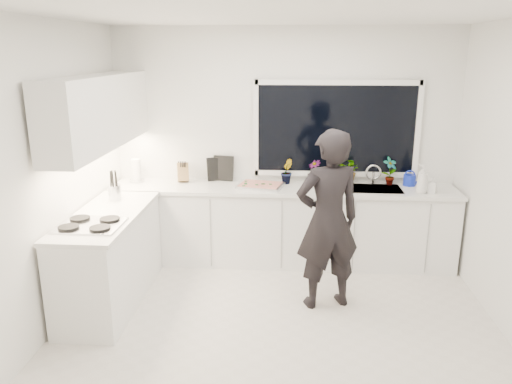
{
  "coord_description": "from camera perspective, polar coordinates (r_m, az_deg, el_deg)",
  "views": [
    {
      "loc": [
        0.1,
        -4.08,
        2.43
      ],
      "look_at": [
        -0.23,
        0.4,
        1.15
      ],
      "focal_mm": 35.0,
      "sensor_mm": 36.0,
      "label": 1
    }
  ],
  "objects": [
    {
      "name": "floor",
      "position": [
        4.75,
        2.52,
        -15.0
      ],
      "size": [
        4.0,
        3.5,
        0.02
      ],
      "primitive_type": "cube",
      "color": "beige",
      "rests_on": "ground"
    },
    {
      "name": "wall_back",
      "position": [
        5.94,
        3.2,
        5.4
      ],
      "size": [
        4.0,
        0.02,
        2.7
      ],
      "primitive_type": "cube",
      "color": "white",
      "rests_on": "ground"
    },
    {
      "name": "wall_left",
      "position": [
        4.71,
        -22.5,
        1.44
      ],
      "size": [
        0.02,
        3.5,
        2.7
      ],
      "primitive_type": "cube",
      "color": "white",
      "rests_on": "ground"
    },
    {
      "name": "ceiling",
      "position": [
        4.09,
        3.01,
        19.83
      ],
      "size": [
        4.0,
        3.5,
        0.02
      ],
      "primitive_type": "cube",
      "color": "white",
      "rests_on": "wall_back"
    },
    {
      "name": "window",
      "position": [
        5.89,
        9.11,
        7.12
      ],
      "size": [
        1.8,
        0.02,
        1.0
      ],
      "primitive_type": "cube",
      "color": "black",
      "rests_on": "wall_back"
    },
    {
      "name": "base_cabinets_back",
      "position": [
        5.87,
        3.0,
        -3.91
      ],
      "size": [
        3.92,
        0.58,
        0.88
      ],
      "primitive_type": "cube",
      "color": "white",
      "rests_on": "floor"
    },
    {
      "name": "base_cabinets_left",
      "position": [
        5.16,
        -16.32,
        -7.43
      ],
      "size": [
        0.58,
        1.6,
        0.88
      ],
      "primitive_type": "cube",
      "color": "white",
      "rests_on": "floor"
    },
    {
      "name": "countertop_back",
      "position": [
        5.72,
        3.07,
        0.39
      ],
      "size": [
        3.94,
        0.62,
        0.04
      ],
      "primitive_type": "cube",
      "color": "silver",
      "rests_on": "base_cabinets_back"
    },
    {
      "name": "countertop_left",
      "position": [
        5.0,
        -16.72,
        -2.58
      ],
      "size": [
        0.62,
        1.6,
        0.04
      ],
      "primitive_type": "cube",
      "color": "silver",
      "rests_on": "base_cabinets_left"
    },
    {
      "name": "upper_cabinets",
      "position": [
        5.17,
        -17.47,
        8.75
      ],
      "size": [
        0.34,
        2.1,
        0.7
      ],
      "primitive_type": "cube",
      "color": "white",
      "rests_on": "wall_left"
    },
    {
      "name": "sink",
      "position": [
        5.82,
        13.46,
        -0.08
      ],
      "size": [
        0.58,
        0.42,
        0.14
      ],
      "primitive_type": "cube",
      "color": "silver",
      "rests_on": "countertop_back"
    },
    {
      "name": "faucet",
      "position": [
        5.97,
        13.26,
        1.92
      ],
      "size": [
        0.03,
        0.03,
        0.22
      ],
      "primitive_type": "cylinder",
      "color": "silver",
      "rests_on": "countertop_back"
    },
    {
      "name": "stovetop",
      "position": [
        4.69,
        -18.47,
        -3.5
      ],
      "size": [
        0.56,
        0.48,
        0.03
      ],
      "primitive_type": "cube",
      "color": "black",
      "rests_on": "countertop_left"
    },
    {
      "name": "person",
      "position": [
        4.77,
        8.2,
        -3.24
      ],
      "size": [
        0.74,
        0.6,
        1.75
      ],
      "primitive_type": "imported",
      "rotation": [
        0.0,
        0.0,
        3.47
      ],
      "color": "black",
      "rests_on": "floor"
    },
    {
      "name": "pizza_tray",
      "position": [
        5.71,
        0.51,
        0.72
      ],
      "size": [
        0.56,
        0.47,
        0.03
      ],
      "primitive_type": "cube",
      "rotation": [
        0.0,
        0.0,
        -0.22
      ],
      "color": "silver",
      "rests_on": "countertop_back"
    },
    {
      "name": "pizza",
      "position": [
        5.7,
        0.51,
        0.89
      ],
      "size": [
        0.51,
        0.42,
        0.01
      ],
      "primitive_type": "cube",
      "rotation": [
        0.0,
        0.0,
        -0.22
      ],
      "color": "red",
      "rests_on": "pizza_tray"
    },
    {
      "name": "watering_can",
      "position": [
        6.02,
        17.13,
        1.31
      ],
      "size": [
        0.18,
        0.18,
        0.13
      ],
      "primitive_type": "cylinder",
      "rotation": [
        0.0,
        0.0,
        -0.35
      ],
      "color": "#1327B6",
      "rests_on": "countertop_back"
    },
    {
      "name": "paper_towel_roll",
      "position": [
        6.08,
        -13.52,
        2.34
      ],
      "size": [
        0.13,
        0.13,
        0.26
      ],
      "primitive_type": "cylinder",
      "rotation": [
        0.0,
        0.0,
        -0.23
      ],
      "color": "silver",
      "rests_on": "countertop_back"
    },
    {
      "name": "knife_block",
      "position": [
        5.98,
        -8.35,
        2.19
      ],
      "size": [
        0.15,
        0.13,
        0.22
      ],
      "primitive_type": "cube",
      "rotation": [
        0.0,
        0.0,
        0.29
      ],
      "color": "#957045",
      "rests_on": "countertop_back"
    },
    {
      "name": "utensil_crock",
      "position": [
        5.4,
        -15.85,
        -0.05
      ],
      "size": [
        0.15,
        0.15,
        0.16
      ],
      "primitive_type": "cylinder",
      "rotation": [
        0.0,
        0.0,
        0.14
      ],
      "color": "silver",
      "rests_on": "countertop_left"
    },
    {
      "name": "picture_frame_large",
      "position": [
        5.99,
        -4.58,
        2.65
      ],
      "size": [
        0.21,
        0.11,
        0.28
      ],
      "primitive_type": "cube",
      "rotation": [
        0.0,
        0.0,
        0.41
      ],
      "color": "black",
      "rests_on": "countertop_back"
    },
    {
      "name": "picture_frame_small",
      "position": [
        5.98,
        -3.75,
        2.73
      ],
      "size": [
        0.25,
        0.06,
        0.3
      ],
      "primitive_type": "cube",
      "rotation": [
        0.0,
        0.0,
        -0.18
      ],
      "color": "black",
      "rests_on": "countertop_back"
    },
    {
      "name": "herb_plants",
      "position": [
        5.87,
        9.71,
        2.36
      ],
      "size": [
        1.36,
        0.39,
        0.33
      ],
      "color": "#26662D",
      "rests_on": "countertop_back"
    },
    {
      "name": "soap_bottles",
      "position": [
        5.73,
        18.72,
        1.28
      ],
      "size": [
        0.25,
        0.16,
        0.32
      ],
      "color": "#D8BF66",
      "rests_on": "countertop_back"
    }
  ]
}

